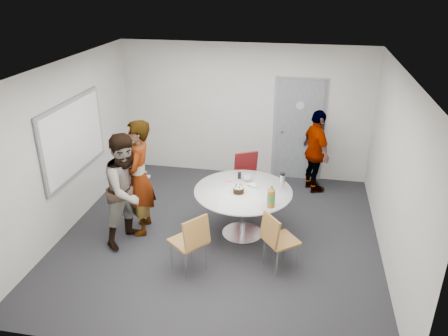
% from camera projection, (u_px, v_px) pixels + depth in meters
% --- Properties ---
extents(floor, '(5.00, 5.00, 0.00)m').
position_uv_depth(floor, '(220.00, 236.00, 7.08)').
color(floor, black).
rests_on(floor, ground).
extents(ceiling, '(5.00, 5.00, 0.00)m').
position_uv_depth(ceiling, '(219.00, 69.00, 5.97)').
color(ceiling, silver).
rests_on(ceiling, wall_back).
extents(wall_back, '(5.00, 0.00, 5.00)m').
position_uv_depth(wall_back, '(244.00, 111.00, 8.76)').
color(wall_back, beige).
rests_on(wall_back, floor).
extents(wall_left, '(0.00, 5.00, 5.00)m').
position_uv_depth(wall_left, '(66.00, 148.00, 6.95)').
color(wall_left, beige).
rests_on(wall_left, floor).
extents(wall_right, '(0.00, 5.00, 5.00)m').
position_uv_depth(wall_right, '(395.00, 173.00, 6.09)').
color(wall_right, beige).
rests_on(wall_right, floor).
extents(wall_front, '(5.00, 0.00, 5.00)m').
position_uv_depth(wall_front, '(169.00, 258.00, 4.29)').
color(wall_front, beige).
rests_on(wall_front, floor).
extents(door, '(1.02, 0.17, 2.12)m').
position_uv_depth(door, '(298.00, 130.00, 8.69)').
color(door, slate).
rests_on(door, wall_back).
extents(whiteboard, '(0.04, 1.90, 1.25)m').
position_uv_depth(whiteboard, '(74.00, 138.00, 7.09)').
color(whiteboard, gray).
rests_on(whiteboard, wall_left).
extents(table, '(1.53, 1.53, 1.15)m').
position_uv_depth(table, '(245.00, 196.00, 6.83)').
color(table, white).
rests_on(table, floor).
extents(chair_near_left, '(0.64, 0.63, 0.91)m').
position_uv_depth(chair_near_left, '(192.00, 238.00, 6.01)').
color(chair_near_left, olive).
rests_on(chair_near_left, floor).
extents(chair_near_right, '(0.61, 0.60, 0.88)m').
position_uv_depth(chair_near_right, '(276.00, 237.00, 6.09)').
color(chair_near_right, olive).
rests_on(chair_near_right, floor).
extents(chair_far, '(0.62, 0.64, 0.95)m').
position_uv_depth(chair_far, '(248.00, 173.00, 7.90)').
color(chair_far, maroon).
rests_on(chair_far, floor).
extents(person_main, '(0.57, 0.76, 1.90)m').
position_uv_depth(person_main, '(139.00, 178.00, 6.86)').
color(person_main, '#A5C6EA').
rests_on(person_main, floor).
extents(person_left, '(0.98, 1.08, 1.79)m').
position_uv_depth(person_left, '(128.00, 189.00, 6.63)').
color(person_left, white).
rests_on(person_left, floor).
extents(person_right, '(0.76, 1.03, 1.62)m').
position_uv_depth(person_right, '(316.00, 152.00, 8.24)').
color(person_right, black).
rests_on(person_right, floor).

